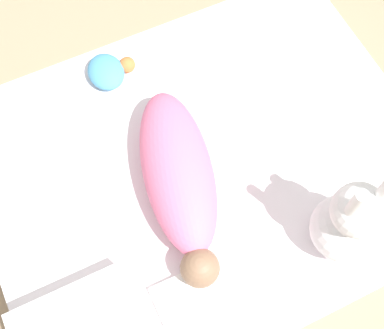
{
  "coord_description": "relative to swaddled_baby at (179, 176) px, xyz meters",
  "views": [
    {
      "loc": [
        -0.32,
        -0.59,
        1.68
      ],
      "look_at": [
        -0.05,
        -0.01,
        0.29
      ],
      "focal_mm": 50.0,
      "sensor_mm": 36.0,
      "label": 1
    }
  ],
  "objects": [
    {
      "name": "ground_plane",
      "position": [
        0.1,
        0.04,
        -0.32
      ],
      "size": [
        12.0,
        12.0,
        0.0
      ],
      "primitive_type": "plane",
      "color": "#9E8466"
    },
    {
      "name": "bed_mattress",
      "position": [
        0.1,
        0.04,
        -0.2
      ],
      "size": [
        1.32,
        1.05,
        0.24
      ],
      "color": "white",
      "rests_on": "ground_plane"
    },
    {
      "name": "burp_cloth",
      "position": [
        -0.11,
        -0.31,
        -0.07
      ],
      "size": [
        0.18,
        0.14,
        0.02
      ],
      "color": "white",
      "rests_on": "bed_mattress"
    },
    {
      "name": "swaddled_baby",
      "position": [
        0.0,
        0.0,
        0.0
      ],
      "size": [
        0.3,
        0.6,
        0.15
      ],
      "rotation": [
        0.0,
        0.0,
        4.49
      ],
      "color": "pink",
      "rests_on": "bed_mattress"
    },
    {
      "name": "bunny_plush",
      "position": [
        0.33,
        -0.33,
        0.06
      ],
      "size": [
        0.18,
        0.18,
        0.37
      ],
      "color": "white",
      "rests_on": "bed_mattress"
    },
    {
      "name": "turtle_plush",
      "position": [
        -0.04,
        0.44,
        -0.05
      ],
      "size": [
        0.15,
        0.14,
        0.06
      ],
      "color": "#4C99C6",
      "rests_on": "bed_mattress"
    }
  ]
}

